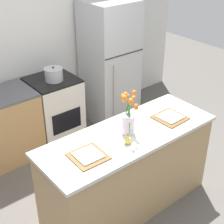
{
  "coord_description": "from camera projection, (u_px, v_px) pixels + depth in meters",
  "views": [
    {
      "loc": [
        -1.82,
        -2.0,
        2.69
      ],
      "look_at": [
        0.0,
        0.25,
        1.03
      ],
      "focal_mm": 55.0,
      "sensor_mm": 36.0,
      "label": 1
    }
  ],
  "objects": [
    {
      "name": "ground_plane",
      "position": [
        127.0,
        204.0,
        3.69
      ],
      "size": [
        10.0,
        10.0,
        0.0
      ],
      "primitive_type": "plane",
      "color": "#59544F"
    },
    {
      "name": "plate_setting_left",
      "position": [
        88.0,
        156.0,
        2.91
      ],
      "size": [
        0.3,
        0.3,
        0.02
      ],
      "color": "brown",
      "rests_on": "kitchen_island"
    },
    {
      "name": "kitchen_island",
      "position": [
        128.0,
        171.0,
        3.46
      ],
      "size": [
        1.8,
        0.66,
        0.91
      ],
      "color": "tan",
      "rests_on": "ground_plane"
    },
    {
      "name": "flower_vase",
      "position": [
        129.0,
        118.0,
        3.16
      ],
      "size": [
        0.17,
        0.19,
        0.42
      ],
      "color": "silver",
      "rests_on": "kitchen_island"
    },
    {
      "name": "plate_setting_right",
      "position": [
        170.0,
        117.0,
        3.47
      ],
      "size": [
        0.3,
        0.3,
        0.02
      ],
      "color": "brown",
      "rests_on": "kitchen_island"
    },
    {
      "name": "pear_figurine",
      "position": [
        128.0,
        140.0,
        3.06
      ],
      "size": [
        0.06,
        0.06,
        0.1
      ],
      "color": "#E5CC4C",
      "rests_on": "kitchen_island"
    },
    {
      "name": "cooking_pot",
      "position": [
        54.0,
        74.0,
        4.3
      ],
      "size": [
        0.23,
        0.23,
        0.19
      ],
      "color": "#B2B5B7",
      "rests_on": "stove_range"
    },
    {
      "name": "refrigerator",
      "position": [
        110.0,
        62.0,
        4.9
      ],
      "size": [
        0.68,
        0.67,
        1.75
      ],
      "color": "#B7BABC",
      "rests_on": "ground_plane"
    },
    {
      "name": "back_wall",
      "position": [
        26.0,
        37.0,
        4.36
      ],
      "size": [
        5.2,
        0.08,
        2.7
      ],
      "color": "silver",
      "rests_on": "ground_plane"
    },
    {
      "name": "stove_range",
      "position": [
        55.0,
        109.0,
        4.6
      ],
      "size": [
        0.6,
        0.61,
        0.88
      ],
      "color": "silver",
      "rests_on": "ground_plane"
    }
  ]
}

